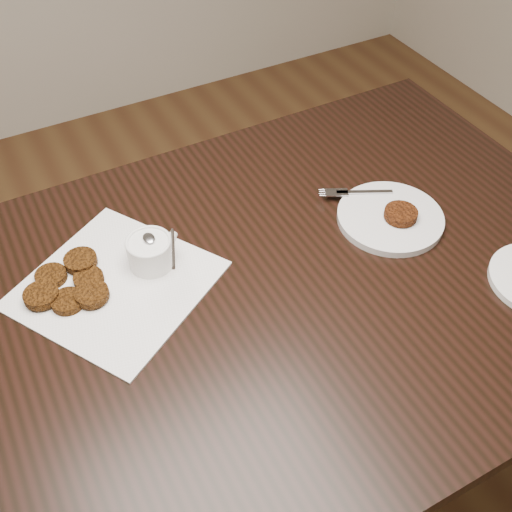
# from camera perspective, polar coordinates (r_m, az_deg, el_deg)

# --- Properties ---
(floor) EXTENTS (4.00, 4.00, 0.00)m
(floor) POSITION_cam_1_polar(r_m,az_deg,el_deg) (1.76, -1.38, -21.75)
(floor) COLOR brown
(floor) RESTS_ON ground
(table) EXTENTS (1.52, 0.98, 0.75)m
(table) POSITION_cam_1_polar(r_m,az_deg,el_deg) (1.47, -0.24, -12.79)
(table) COLOR black
(table) RESTS_ON floor
(napkin) EXTENTS (0.44, 0.44, 0.00)m
(napkin) POSITION_cam_1_polar(r_m,az_deg,el_deg) (1.20, -12.97, -2.63)
(napkin) COLOR white
(napkin) RESTS_ON table
(sauce_ramekin) EXTENTS (0.15, 0.15, 0.12)m
(sauce_ramekin) POSITION_cam_1_polar(r_m,az_deg,el_deg) (1.18, -10.11, 1.44)
(sauce_ramekin) COLOR white
(sauce_ramekin) RESTS_ON napkin
(patty_cluster) EXTENTS (0.26, 0.26, 0.02)m
(patty_cluster) POSITION_cam_1_polar(r_m,az_deg,el_deg) (1.20, -16.72, -2.54)
(patty_cluster) COLOR #5F310C
(patty_cluster) RESTS_ON napkin
(plate_with_patty) EXTENTS (0.30, 0.30, 0.03)m
(plate_with_patty) POSITION_cam_1_polar(r_m,az_deg,el_deg) (1.32, 12.54, 3.81)
(plate_with_patty) COLOR silver
(plate_with_patty) RESTS_ON table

